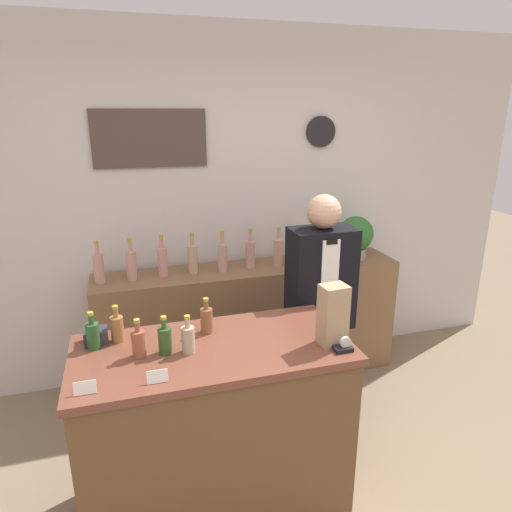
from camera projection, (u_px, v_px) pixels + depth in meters
The scene contains 25 objects.
back_wall at pixel (221, 208), 3.58m from camera, with size 5.20×0.09×2.70m.
back_shelf at pixel (251, 323), 3.64m from camera, with size 2.35×0.43×0.93m.
display_counter at pixel (215, 429), 2.40m from camera, with size 1.37×0.65×0.97m.
shopkeeper at pixel (319, 317), 2.98m from camera, with size 0.41×0.26×1.61m.
potted_plant at pixel (356, 236), 3.67m from camera, with size 0.28×0.28×0.35m.
paper_bag at pixel (333, 315), 2.24m from camera, with size 0.14×0.12×0.31m.
tape_dispenser at pixel (344, 346), 2.21m from camera, with size 0.09×0.06×0.07m.
price_card_left at pixel (85, 388), 1.87m from camera, with size 0.09×0.02×0.06m.
price_card_right at pixel (157, 376), 1.95m from camera, with size 0.09×0.02×0.06m.
gift_box at pixel (96, 336), 2.28m from camera, with size 0.12×0.11×0.07m.
counter_bottle_0 at pixel (93, 335), 2.22m from camera, with size 0.06×0.06×0.19m.
counter_bottle_1 at pixel (117, 328), 2.29m from camera, with size 0.06×0.06×0.19m.
counter_bottle_2 at pixel (139, 343), 2.14m from camera, with size 0.06×0.06×0.19m.
counter_bottle_3 at pixel (165, 339), 2.17m from camera, with size 0.06×0.06×0.19m.
counter_bottle_4 at pixel (188, 339), 2.18m from camera, with size 0.06×0.06×0.19m.
counter_bottle_5 at pixel (207, 320), 2.38m from camera, with size 0.06×0.06×0.19m.
shelf_bottle_0 at pixel (99, 267), 3.16m from camera, with size 0.07×0.07×0.31m.
shelf_bottle_1 at pixel (131, 264), 3.22m from camera, with size 0.07×0.07×0.31m.
shelf_bottle_2 at pixel (163, 261), 3.30m from camera, with size 0.07×0.07×0.31m.
shelf_bottle_3 at pixel (193, 258), 3.35m from camera, with size 0.07×0.07×0.31m.
shelf_bottle_4 at pixel (223, 256), 3.39m from camera, with size 0.07×0.07×0.31m.
shelf_bottle_5 at pixel (250, 253), 3.47m from camera, with size 0.07×0.07×0.31m.
shelf_bottle_6 at pixel (278, 251), 3.51m from camera, with size 0.07×0.07×0.31m.
shelf_bottle_7 at pixel (303, 248), 3.60m from camera, with size 0.07×0.07×0.31m.
shelf_bottle_8 at pixel (330, 246), 3.64m from camera, with size 0.07×0.07×0.31m.
Camera 1 is at (-0.74, -1.45, 2.09)m, focal length 32.00 mm.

